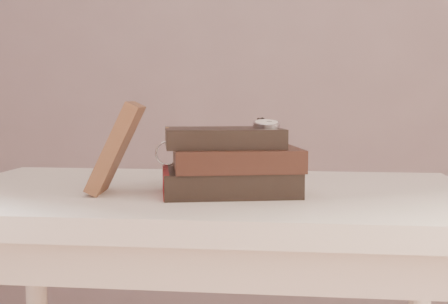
# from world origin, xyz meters

# --- Properties ---
(table) EXTENTS (1.00, 0.60, 0.75)m
(table) POSITION_xyz_m (0.00, 0.35, 0.66)
(table) COLOR silver
(table) RESTS_ON ground
(book_stack) EXTENTS (0.27, 0.21, 0.12)m
(book_stack) POSITION_xyz_m (0.06, 0.29, 0.80)
(book_stack) COLOR black
(book_stack) RESTS_ON table
(journal) EXTENTS (0.11, 0.12, 0.16)m
(journal) POSITION_xyz_m (-0.15, 0.28, 0.83)
(journal) COLOR #482B1B
(journal) RESTS_ON table
(pocket_watch) EXTENTS (0.06, 0.15, 0.02)m
(pocket_watch) POSITION_xyz_m (0.12, 0.30, 0.88)
(pocket_watch) COLOR silver
(pocket_watch) RESTS_ON book_stack
(eyeglasses) EXTENTS (0.12, 0.13, 0.05)m
(eyeglasses) POSITION_xyz_m (-0.04, 0.35, 0.82)
(eyeglasses) COLOR silver
(eyeglasses) RESTS_ON book_stack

